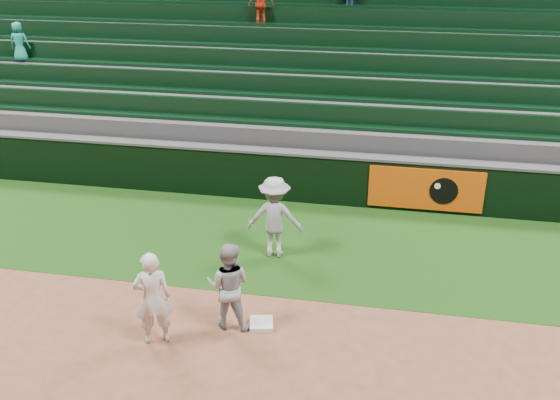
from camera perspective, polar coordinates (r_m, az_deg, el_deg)
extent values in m
plane|color=brown|center=(10.78, -2.86, -11.30)|extent=(70.00, 70.00, 0.00)
cube|color=#14370D|center=(13.27, 0.11, -3.83)|extent=(36.00, 4.20, 0.01)
cube|color=white|center=(10.71, -1.72, -11.26)|extent=(0.46, 0.46, 0.09)
imported|color=silver|center=(10.14, -11.58, -8.80)|extent=(0.70, 0.60, 1.63)
imported|color=#999CA3|center=(10.37, -4.71, -7.82)|extent=(0.76, 0.60, 1.54)
imported|color=#9B9FA8|center=(12.39, -0.50, -1.57)|extent=(1.13, 0.69, 1.70)
cube|color=black|center=(14.97, 1.65, 2.12)|extent=(36.00, 0.35, 1.20)
cube|color=#D84C0A|center=(14.67, 13.18, 0.96)|extent=(2.60, 0.05, 1.00)
cylinder|color=black|center=(14.67, 14.74, 0.79)|extent=(0.64, 0.02, 0.64)
cylinder|color=white|center=(14.60, 14.21, 1.24)|extent=(0.14, 0.02, 0.14)
cube|color=#424244|center=(14.75, 1.68, 4.35)|extent=(36.00, 0.40, 0.06)
cube|color=#363638|center=(15.56, 2.09, 3.88)|extent=(36.00, 0.85, 1.65)
cube|color=black|center=(15.46, 2.29, 7.94)|extent=(36.00, 0.14, 0.50)
cube|color=black|center=(15.36, 2.19, 7.02)|extent=(36.00, 0.45, 0.08)
cube|color=#363638|center=(16.28, 2.56, 5.66)|extent=(36.00, 0.85, 2.10)
cube|color=black|center=(16.15, 2.78, 10.32)|extent=(36.00, 0.14, 0.50)
cube|color=black|center=(16.04, 2.68, 9.44)|extent=(36.00, 0.45, 0.08)
cube|color=#363638|center=(17.01, 2.99, 7.29)|extent=(36.00, 0.85, 2.55)
cube|color=black|center=(16.87, 3.23, 12.49)|extent=(36.00, 0.14, 0.50)
cube|color=black|center=(16.75, 3.13, 11.67)|extent=(36.00, 0.45, 0.08)
cube|color=#363638|center=(17.75, 3.39, 8.77)|extent=(36.00, 0.85, 3.00)
cube|color=black|center=(17.61, 3.64, 14.48)|extent=(36.00, 0.14, 0.50)
cube|color=black|center=(17.48, 3.55, 13.71)|extent=(36.00, 0.45, 0.08)
cube|color=#363638|center=(18.51, 3.76, 10.14)|extent=(36.00, 0.85, 3.45)
cube|color=black|center=(18.37, 4.03, 16.31)|extent=(36.00, 0.14, 0.50)
cube|color=black|center=(18.24, 3.95, 15.59)|extent=(36.00, 0.45, 0.08)
cube|color=#363638|center=(19.28, 4.10, 11.40)|extent=(36.00, 0.85, 3.90)
cube|color=black|center=(19.01, 4.32, 17.31)|extent=(36.00, 0.45, 0.08)
cube|color=#363638|center=(20.05, 4.42, 12.56)|extent=(36.00, 0.85, 4.35)
imported|color=#198C75|center=(19.43, -22.74, 13.19)|extent=(0.58, 0.42, 1.10)
imported|color=red|center=(18.32, -1.75, 17.47)|extent=(0.77, 0.51, 1.22)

